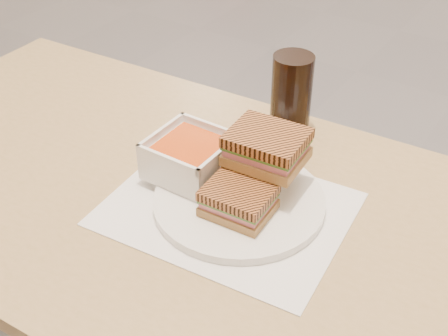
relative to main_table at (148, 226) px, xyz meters
The scene contains 7 objects.
main_table is the anchor object (origin of this frame).
tray_liner 0.21m from the main_table, ahead, with size 0.41×0.33×0.00m.
plate 0.22m from the main_table, ahead, with size 0.29×0.29×0.02m.
soup_bowl 0.18m from the main_table, 31.91° to the left, with size 0.13×0.13×0.07m.
panini_lower 0.25m from the main_table, ahead, with size 0.11×0.09×0.05m.
panini_upper 0.30m from the main_table, 23.36° to the left, with size 0.13×0.11×0.06m.
cola_glass 0.37m from the main_table, 62.38° to the left, with size 0.08×0.08×0.17m.
Camera 1 is at (0.43, -2.64, 1.39)m, focal length 47.08 mm.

